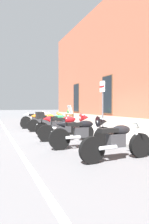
{
  "coord_description": "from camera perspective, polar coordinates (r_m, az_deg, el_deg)",
  "views": [
    {
      "loc": [
        8.71,
        -3.96,
        1.31
      ],
      "look_at": [
        -0.37,
        -0.14,
        1.04
      ],
      "focal_mm": 32.03,
      "sensor_mm": 36.0,
      "label": 1
    }
  ],
  "objects": [
    {
      "name": "motorcycle_black_sport",
      "position": [
        6.32,
        2.95,
        -5.37
      ],
      "size": [
        0.62,
        2.14,
        1.01
      ],
      "color": "black",
      "rests_on": "ground_plane"
    },
    {
      "name": "barrel_planter",
      "position": [
        14.68,
        -1.42,
        -1.36
      ],
      "size": [
        0.63,
        0.63,
        1.02
      ],
      "color": "brown",
      "rests_on": "sidewalk"
    },
    {
      "name": "sidewalk",
      "position": [
        10.39,
        9.58,
        -5.36
      ],
      "size": [
        31.61,
        3.14,
        0.13
      ],
      "primitive_type": "cube",
      "color": "slate",
      "rests_on": "ground_plane"
    },
    {
      "name": "ground_plane",
      "position": [
        9.65,
        1.65,
        -6.26
      ],
      "size": [
        140.0,
        140.0,
        0.0
      ],
      "primitive_type": "plane",
      "color": "#4C4C4F"
    },
    {
      "name": "motorcycle_red_sport",
      "position": [
        7.64,
        -1.74,
        -3.95
      ],
      "size": [
        0.7,
        2.15,
        1.07
      ],
      "color": "black",
      "rests_on": "ground_plane"
    },
    {
      "name": "motorcycle_orange_sport",
      "position": [
        10.64,
        -7.33,
        -2.48
      ],
      "size": [
        0.62,
        2.12,
        1.04
      ],
      "color": "black",
      "rests_on": "ground_plane"
    },
    {
      "name": "motorcycle_yellow_naked",
      "position": [
        12.13,
        -10.28,
        -2.41
      ],
      "size": [
        0.66,
        2.07,
        0.96
      ],
      "color": "black",
      "rests_on": "ground_plane"
    },
    {
      "name": "lane_stripe",
      "position": [
        8.84,
        -17.75,
        -7.03
      ],
      "size": [
        31.61,
        0.12,
        0.01
      ],
      "primitive_type": "cube",
      "color": "silver",
      "rests_on": "ground_plane"
    },
    {
      "name": "motorcycle_black_naked",
      "position": [
        5.02,
        12.36,
        -8.13
      ],
      "size": [
        0.62,
        2.05,
        0.93
      ],
      "color": "black",
      "rests_on": "ground_plane"
    },
    {
      "name": "motorcycle_green_touring",
      "position": [
        9.05,
        -5.51,
        -3.15
      ],
      "size": [
        0.62,
        2.07,
        1.37
      ],
      "color": "black",
      "rests_on": "ground_plane"
    },
    {
      "name": "parking_sign",
      "position": [
        8.47,
        8.01,
        3.52
      ],
      "size": [
        0.36,
        0.07,
        2.27
      ],
      "color": "#4C4C51",
      "rests_on": "sidewalk"
    },
    {
      "name": "motorcycle_white_sport",
      "position": [
        13.61,
        -10.59,
        -1.65
      ],
      "size": [
        0.62,
        2.04,
        1.02
      ],
      "color": "black",
      "rests_on": "ground_plane"
    }
  ]
}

